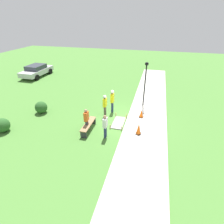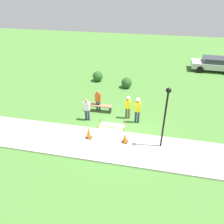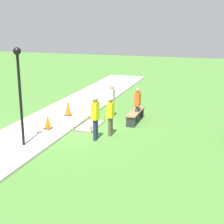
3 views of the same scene
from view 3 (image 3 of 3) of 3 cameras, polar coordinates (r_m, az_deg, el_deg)
ground_plane at (r=15.19m, az=-6.21°, el=-2.81°), size 60.00×60.00×0.00m
sidewalk at (r=15.79m, az=-10.96°, el=-2.11°), size 28.00×2.86×0.10m
wet_concrete_patch at (r=15.44m, az=-3.76°, el=-2.31°), size 1.73×0.86×0.32m
traffic_cone_near_patch at (r=16.87m, az=-7.32°, el=0.74°), size 0.34×0.34×0.80m
traffic_cone_far_patch at (r=15.00m, az=-10.63°, el=-1.59°), size 0.34×0.34×0.63m
park_bench at (r=16.06m, az=3.91°, el=-0.37°), size 1.91×0.44×0.52m
worker_supervisor at (r=14.00m, az=-0.25°, el=-0.01°), size 0.40×0.25×1.70m
worker_assistant at (r=13.47m, az=-2.79°, el=-0.11°), size 0.40×0.27×1.86m
bystander_in_orange_shirt at (r=15.96m, az=4.26°, el=1.51°), size 0.40×0.22×1.61m
bystander_in_gray_shirt at (r=16.70m, az=-0.05°, el=2.15°), size 0.40×0.22×1.60m
lamppost_near at (r=12.76m, az=-15.16°, el=4.85°), size 0.28×0.28×3.64m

